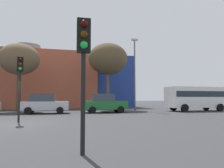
# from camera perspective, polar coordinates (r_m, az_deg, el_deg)

# --- Properties ---
(ground_plane) EXTENTS (200.00, 200.00, 0.00)m
(ground_plane) POSITION_cam_1_polar(r_m,az_deg,el_deg) (13.13, -25.23, -9.90)
(ground_plane) COLOR #38383A
(building_backdrop) EXTENTS (33.76, 13.77, 10.39)m
(building_backdrop) POSITION_cam_1_polar(r_m,az_deg,el_deg) (37.43, -22.28, 0.56)
(building_backdrop) COLOR #B2563D
(building_backdrop) RESTS_ON ground_plane
(parked_car_2) EXTENTS (4.33, 2.12, 1.87)m
(parked_car_2) POSITION_cam_1_polar(r_m,az_deg,el_deg) (20.91, -18.06, -5.16)
(parked_car_2) COLOR silver
(parked_car_2) RESTS_ON ground_plane
(parked_car_3) EXTENTS (4.37, 2.14, 1.90)m
(parked_car_3) POSITION_cam_1_polar(r_m,az_deg,el_deg) (21.22, -2.11, -5.31)
(parked_car_3) COLOR #1E662D
(parked_car_3) RESTS_ON ground_plane
(white_bus) EXTENTS (6.80, 2.62, 2.72)m
(white_bus) POSITION_cam_1_polar(r_m,az_deg,el_deg) (25.66, 22.03, -3.27)
(white_bus) COLOR white
(white_bus) RESTS_ON ground_plane
(traffic_light_near_right) EXTENTS (0.36, 0.36, 3.55)m
(traffic_light_near_right) POSITION_cam_1_polar(r_m,az_deg,el_deg) (5.56, -7.83, 8.26)
(traffic_light_near_right) COLOR black
(traffic_light_near_right) RESTS_ON ground_plane
(traffic_light_island) EXTENTS (0.40, 0.39, 3.98)m
(traffic_light_island) POSITION_cam_1_polar(r_m,az_deg,el_deg) (13.90, -23.98, 2.50)
(traffic_light_island) COLOR black
(traffic_light_island) RESTS_ON ground_plane
(bare_tree_1) EXTENTS (5.08, 5.08, 8.58)m
(bare_tree_1) POSITION_cam_1_polar(r_m,az_deg,el_deg) (27.10, -1.14, 6.85)
(bare_tree_1) COLOR brown
(bare_tree_1) RESTS_ON ground_plane
(bare_tree_2) EXTENTS (4.46, 4.46, 7.70)m
(bare_tree_2) POSITION_cam_1_polar(r_m,az_deg,el_deg) (26.10, -24.08, 6.14)
(bare_tree_2) COLOR brown
(bare_tree_2) RESTS_ON ground_plane
(street_lamp) EXTENTS (0.80, 0.24, 8.47)m
(street_lamp) POSITION_cam_1_polar(r_m,az_deg,el_deg) (24.48, 6.26, 3.87)
(street_lamp) COLOR #59595E
(street_lamp) RESTS_ON ground_plane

